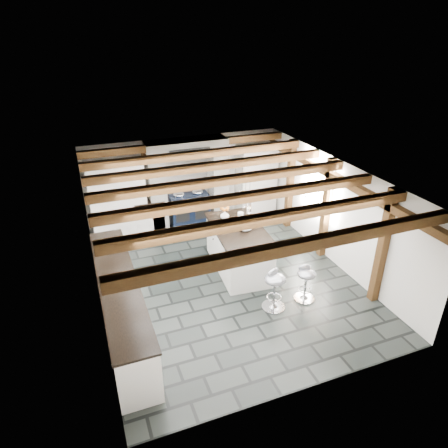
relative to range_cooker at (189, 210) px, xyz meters
name	(u,v)px	position (x,y,z in m)	size (l,w,h in m)	color
ground	(226,280)	(0.00, -2.68, -0.47)	(6.00, 6.00, 0.00)	black
room_shell	(178,211)	(-0.61, -1.26, 0.60)	(6.00, 6.03, 6.00)	white
range_cooker	(189,210)	(0.00, 0.00, 0.00)	(1.00, 0.63, 0.99)	black
kitchen_island	(238,248)	(0.41, -2.32, 0.03)	(1.17, 2.02, 1.29)	white
bar_stool_near	(306,279)	(1.17, -3.81, -0.01)	(0.42, 0.42, 0.74)	silver
bar_stool_far	(274,285)	(0.49, -3.83, 0.04)	(0.52, 0.52, 0.81)	silver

